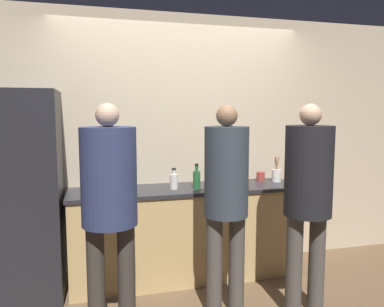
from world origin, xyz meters
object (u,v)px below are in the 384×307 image
Objects in this scene: cup_black at (91,189)px; fruit_bowl at (230,183)px; person_left at (109,194)px; cup_red at (261,176)px; bottle_dark at (122,181)px; bottle_green at (197,179)px; person_right at (308,189)px; utensil_crock at (276,175)px; person_center at (226,192)px; refrigerator at (19,196)px; bottle_clear at (174,181)px.

fruit_bowl is at bearing -3.02° from cup_black.
person_left is 1.82m from cup_red.
bottle_dark is 1.46m from cup_red.
bottle_green is at bearing 0.12° from cup_black.
person_right reaches higher than utensil_crock.
utensil_crock reaches higher than cup_black.
person_right is 7.09× the size of bottle_green.
person_center is 7.06× the size of bottle_green.
cup_red is at bearing 4.08° from refrigerator.
person_left reaches higher than bottle_clear.
bottle_green is (0.84, 0.67, -0.04)m from person_left.
bottle_clear reaches higher than cup_red.
person_center is 0.64m from fruit_bowl.
cup_red is (0.45, 0.27, -0.00)m from fruit_bowl.
person_right is 8.09× the size of bottle_dark.
fruit_bowl is 0.32m from bottle_green.
refrigerator is 2.34m from cup_red.
utensil_crock reaches higher than fruit_bowl.
refrigerator is 2.42m from person_right.
bottle_dark is 2.19× the size of cup_red.
refrigerator is 1.58m from bottle_green.
bottle_clear is 0.22m from bottle_green.
person_right is 0.84m from fruit_bowl.
fruit_bowl is 1.29m from cup_black.
person_center is 8.41× the size of bottle_clear.
refrigerator reaches higher than bottle_green.
person_left is at bearing -155.47° from utensil_crock.
bottle_clear is at bearing 2.16° from cup_black.
person_center is 6.40× the size of utensil_crock.
cup_black is (-1.04, 0.65, -0.06)m from person_center.
cup_black is (-1.66, 0.82, -0.08)m from person_right.
bottle_clear is 0.49m from bottle_dark.
bottle_green is (1.57, -0.04, 0.09)m from refrigerator.
utensil_crock is 2.87× the size of cup_black.
bottle_dark is 2.28× the size of cup_black.
person_left is 0.90m from person_center.
refrigerator is 4.88× the size of fruit_bowl.
person_center reaches higher than bottle_clear.
utensil_crock reaches higher than bottle_green.
person_left is 1.00× the size of person_right.
person_left is 1.08m from bottle_green.
person_left reaches higher than cup_black.
bottle_green is at bearing 38.68° from person_left.
bottle_green is at bearing 95.23° from person_center.
bottle_green is at bearing -1.35° from refrigerator.
utensil_crock is (0.22, 0.94, -0.05)m from person_right.
person_right reaches higher than bottle_dark.
person_right reaches higher than bottle_clear.
bottle_dark is 0.88× the size of bottle_green.
utensil_crock is (0.84, 0.77, -0.03)m from person_center.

